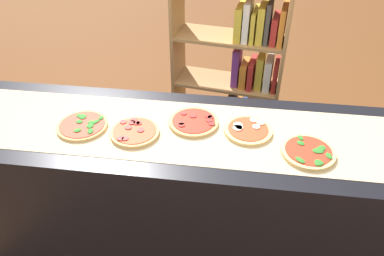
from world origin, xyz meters
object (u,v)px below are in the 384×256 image
at_px(pizza_spinach_0, 83,125).
at_px(pizza_spinach_4, 308,152).
at_px(pizza_mozzarella_3, 248,130).
at_px(pizza_pepperoni_2, 194,122).
at_px(bookshelf, 241,84).
at_px(pizza_pepperoni_1, 135,132).

distance_m(pizza_spinach_0, pizza_spinach_4, 1.05).
xyz_separation_m(pizza_spinach_0, pizza_mozzarella_3, (0.79, 0.07, 0.00)).
bearing_deg(pizza_pepperoni_2, pizza_mozzarella_3, -6.48).
height_order(pizza_spinach_0, pizza_pepperoni_2, pizza_pepperoni_2).
xyz_separation_m(pizza_pepperoni_2, bookshelf, (0.23, 0.83, -0.26)).
bearing_deg(bookshelf, pizza_spinach_4, -72.99).
height_order(pizza_pepperoni_1, pizza_pepperoni_2, same).
relative_size(pizza_pepperoni_2, bookshelf, 0.18).
bearing_deg(pizza_pepperoni_2, pizza_spinach_0, -169.54).
bearing_deg(bookshelf, pizza_spinach_0, -129.05).
height_order(pizza_spinach_0, bookshelf, bookshelf).
relative_size(pizza_pepperoni_1, pizza_spinach_4, 0.98).
bearing_deg(pizza_spinach_4, pizza_spinach_0, 176.79).
bearing_deg(pizza_spinach_4, pizza_mozzarella_3, 154.47).
height_order(pizza_pepperoni_2, bookshelf, bookshelf).
bearing_deg(pizza_pepperoni_1, pizza_spinach_0, 175.99).
distance_m(pizza_spinach_4, bookshelf, 1.06).
bearing_deg(pizza_mozzarella_3, bookshelf, 92.45).
bearing_deg(bookshelf, pizza_pepperoni_2, -105.21).
distance_m(pizza_pepperoni_2, pizza_spinach_4, 0.55).
distance_m(pizza_pepperoni_1, pizza_mozzarella_3, 0.53).
xyz_separation_m(pizza_mozzarella_3, pizza_spinach_4, (0.26, -0.13, 0.00)).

